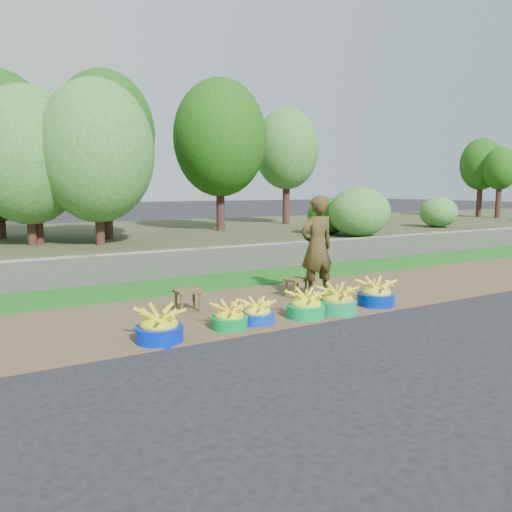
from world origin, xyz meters
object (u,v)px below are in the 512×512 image
basin_b (229,318)px  basin_f (376,294)px  basin_c (257,313)px  vendor_woman (317,247)px  basin_e (338,301)px  basin_a (159,327)px  stool_left (188,294)px  stool_right (296,282)px  basin_d (306,306)px

basin_b → basin_f: size_ratio=0.83×
basin_c → vendor_woman: vendor_woman is taller
basin_e → basin_a: bearing=179.9°
basin_c → basin_f: size_ratio=0.81×
basin_e → stool_left: size_ratio=1.45×
basin_c → vendor_woman: (1.60, 0.85, 0.68)m
basin_b → stool_right: size_ratio=1.18×
basin_f → stool_right: size_ratio=1.42×
basin_a → basin_f: basin_f is taller
basin_f → basin_c: bearing=179.1°
basin_b → basin_e: size_ratio=0.84×
basin_f → vendor_woman: (-0.44, 0.89, 0.65)m
basin_d → vendor_woman: 1.44m
basin_c → vendor_woman: bearing=28.1°
stool_left → stool_right: bearing=0.7°
basin_e → stool_right: (0.09, 1.14, 0.08)m
stool_left → basin_c: bearing=-61.9°
basin_b → basin_f: 2.46m
vendor_woman → basin_c: bearing=30.0°
vendor_woman → basin_d: bearing=48.4°
basin_f → stool_right: basin_f is taller
basin_a → basin_b: bearing=4.3°
stool_left → stool_right: stool_left is taller
basin_c → stool_left: 1.15m
basin_b → stool_right: 2.06m
basin_b → vendor_woman: size_ratio=0.28×
basin_a → basin_d: size_ratio=1.06×
basin_f → stool_left: 2.78m
basin_c → basin_e: 1.25m
basin_a → basin_b: (0.93, 0.07, -0.03)m
basin_d → stool_left: size_ratio=1.37×
basin_b → basin_a: bearing=-175.7°
basin_a → vendor_woman: size_ratio=0.34×
basin_d → stool_left: 1.67m
vendor_woman → stool_right: bearing=-32.5°
basin_f → stool_right: bearing=123.4°
basin_c → stool_left: size_ratio=1.18×
basin_d → stool_right: size_ratio=1.33×
basin_a → vendor_woman: 3.17m
basin_d → basin_e: bearing=-3.6°
basin_b → basin_c: size_ratio=1.03×
basin_f → basin_d: bearing=-178.3°
basin_a → basin_c: (1.36, 0.10, -0.03)m
basin_c → basin_f: (2.04, -0.03, 0.04)m
basin_b → basin_e: basin_e is taller
basin_d → stool_left: basin_d is taller
basin_b → basin_c: (0.42, 0.03, -0.00)m
basin_f → stool_left: size_ratio=1.46×
basin_f → stool_left: (-2.58, 1.04, 0.09)m
basin_a → basin_d: (2.08, 0.03, -0.01)m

